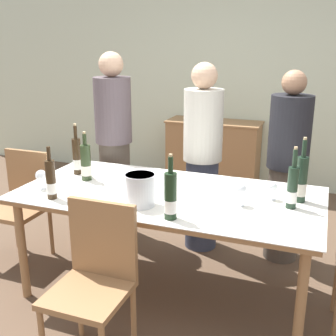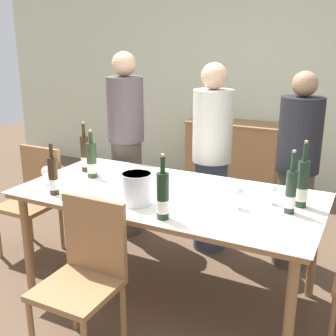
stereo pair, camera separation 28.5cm
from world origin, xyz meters
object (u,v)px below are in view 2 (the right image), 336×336
at_px(wine_bottle_4, 291,192).
at_px(person_guest_right, 297,173).
at_px(wine_bottle_1, 302,185).
at_px(wine_bottle_3, 85,155).
at_px(ice_bucket, 137,188).
at_px(chair_left_end, 34,193).
at_px(wine_bottle_0, 92,161).
at_px(wine_glass_0, 272,191).
at_px(sideboard_cabinet, 233,156).
at_px(person_guest_left, 212,160).
at_px(wine_glass_2, 237,192).
at_px(dining_table, 168,201).
at_px(wine_bottle_5, 53,177).
at_px(wine_bottle_2, 163,197).
at_px(chair_near_front, 85,269).
at_px(wine_glass_1, 47,172).
at_px(person_host, 126,146).

distance_m(wine_bottle_4, person_guest_right, 0.83).
height_order(wine_bottle_1, wine_bottle_3, wine_bottle_1).
distance_m(ice_bucket, chair_left_end, 1.35).
height_order(wine_bottle_0, wine_glass_0, wine_bottle_0).
distance_m(sideboard_cabinet, person_guest_left, 1.69).
relative_size(sideboard_cabinet, wine_glass_2, 7.61).
relative_size(dining_table, person_guest_right, 1.32).
bearing_deg(wine_glass_0, wine_bottle_5, -160.27).
xyz_separation_m(wine_bottle_2, chair_left_end, (-1.50, 0.48, -0.39)).
bearing_deg(wine_bottle_1, person_guest_left, 143.11).
xyz_separation_m(wine_glass_0, person_guest_right, (0.03, 0.71, -0.08)).
distance_m(wine_bottle_2, wine_bottle_5, 0.85).
height_order(ice_bucket, wine_bottle_3, wine_bottle_3).
bearing_deg(chair_left_end, chair_near_front, -35.15).
xyz_separation_m(wine_bottle_1, wine_bottle_4, (-0.04, -0.14, -0.01)).
xyz_separation_m(dining_table, wine_glass_0, (0.68, 0.12, 0.15)).
xyz_separation_m(ice_bucket, wine_bottle_4, (0.90, 0.30, 0.02)).
xyz_separation_m(wine_bottle_4, wine_glass_1, (-1.68, -0.26, -0.04)).
height_order(wine_bottle_2, wine_glass_1, wine_bottle_2).
distance_m(wine_bottle_0, wine_bottle_1, 1.54).
distance_m(ice_bucket, chair_near_front, 0.59).
relative_size(wine_bottle_1, wine_glass_2, 2.84).
distance_m(wine_bottle_4, wine_glass_1, 1.70).
xyz_separation_m(wine_glass_1, person_host, (0.05, 0.99, -0.02)).
height_order(wine_bottle_3, chair_near_front, wine_bottle_3).
bearing_deg(wine_glass_1, wine_bottle_4, 8.86).
bearing_deg(wine_bottle_2, sideboard_cabinet, 99.51).
distance_m(sideboard_cabinet, wine_bottle_3, 2.36).
bearing_deg(person_host, wine_glass_1, -93.14).
distance_m(sideboard_cabinet, ice_bucket, 2.73).
xyz_separation_m(dining_table, wine_glass_1, (-0.86, -0.24, 0.16)).
relative_size(ice_bucket, person_guest_right, 0.13).
xyz_separation_m(wine_glass_1, person_guest_left, (0.88, 1.03, -0.06)).
relative_size(sideboard_cabinet, wine_glass_1, 8.23).
distance_m(wine_bottle_4, chair_near_front, 1.30).
distance_m(wine_bottle_4, chair_left_end, 2.18).
height_order(wine_bottle_5, wine_glass_0, wine_bottle_5).
xyz_separation_m(wine_glass_2, chair_left_end, (-1.84, 0.14, -0.36)).
relative_size(sideboard_cabinet, wine_bottle_1, 2.68).
bearing_deg(person_host, chair_near_front, -66.50).
xyz_separation_m(sideboard_cabinet, wine_bottle_3, (-0.51, -2.25, 0.50)).
bearing_deg(wine_bottle_5, ice_bucket, 9.00).
distance_m(wine_bottle_4, person_guest_left, 1.11).
bearing_deg(sideboard_cabinet, dining_table, -82.81).
relative_size(wine_bottle_0, wine_bottle_5, 1.04).
bearing_deg(wine_bottle_2, ice_bucket, 153.43).
height_order(wine_glass_2, person_guest_left, person_guest_left).
bearing_deg(wine_bottle_2, chair_left_end, 162.09).
height_order(chair_left_end, person_host, person_host).
relative_size(wine_glass_1, person_host, 0.08).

